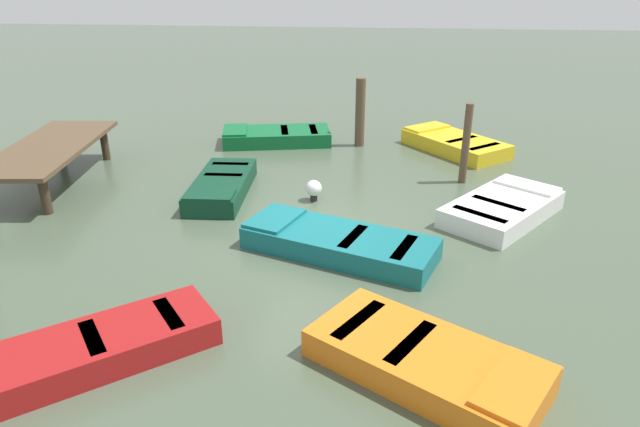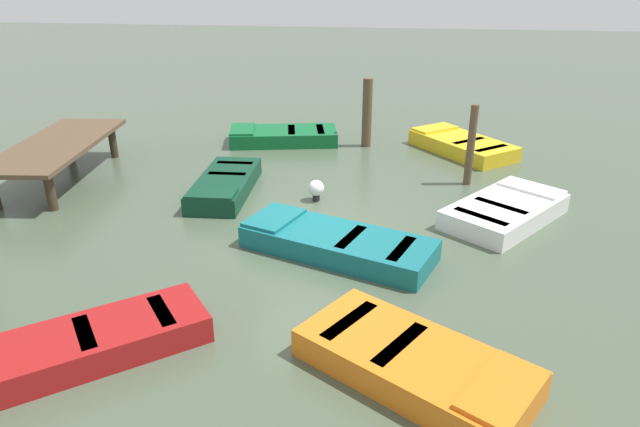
% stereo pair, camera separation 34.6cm
% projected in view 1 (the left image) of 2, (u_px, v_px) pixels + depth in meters
% --- Properties ---
extents(ground_plane, '(80.00, 80.00, 0.00)m').
position_uv_depth(ground_plane, '(320.00, 230.00, 11.23)').
color(ground_plane, '#475642').
extents(dock_segment, '(4.73, 2.28, 0.95)m').
position_uv_depth(dock_segment, '(49.00, 150.00, 13.29)').
color(dock_segment, brown).
rests_on(dock_segment, ground_plane).
extents(rowboat_orange, '(2.74, 3.25, 0.46)m').
position_uv_depth(rowboat_orange, '(427.00, 361.00, 7.17)').
color(rowboat_orange, orange).
rests_on(rowboat_orange, ground_plane).
extents(rowboat_red, '(3.17, 3.59, 0.46)m').
position_uv_depth(rowboat_red, '(69.00, 356.00, 7.25)').
color(rowboat_red, maroon).
rests_on(rowboat_red, ground_plane).
extents(rowboat_teal, '(2.40, 3.72, 0.46)m').
position_uv_depth(rowboat_teal, '(338.00, 242.00, 10.25)').
color(rowboat_teal, '#14666B').
rests_on(rowboat_teal, ground_plane).
extents(rowboat_white, '(3.09, 2.85, 0.46)m').
position_uv_depth(rowboat_white, '(503.00, 208.00, 11.68)').
color(rowboat_white, silver).
rests_on(rowboat_white, ground_plane).
extents(rowboat_dark_green, '(2.93, 1.28, 0.46)m').
position_uv_depth(rowboat_dark_green, '(222.00, 186.00, 12.87)').
color(rowboat_dark_green, '#0C3823').
rests_on(rowboat_dark_green, ground_plane).
extents(rowboat_yellow, '(3.20, 3.00, 0.46)m').
position_uv_depth(rowboat_yellow, '(454.00, 143.00, 15.94)').
color(rowboat_yellow, gold).
rests_on(rowboat_yellow, ground_plane).
extents(rowboat_green, '(2.01, 3.32, 0.46)m').
position_uv_depth(rowboat_green, '(276.00, 136.00, 16.61)').
color(rowboat_green, '#0F602D').
rests_on(rowboat_green, ground_plane).
extents(mooring_piling_center, '(0.18, 0.18, 1.93)m').
position_uv_depth(mooring_piling_center, '(466.00, 144.00, 13.30)').
color(mooring_piling_center, brown).
rests_on(mooring_piling_center, ground_plane).
extents(mooring_piling_mid_left, '(0.28, 0.28, 1.95)m').
position_uv_depth(mooring_piling_mid_left, '(360.00, 113.00, 16.09)').
color(mooring_piling_mid_left, brown).
rests_on(mooring_piling_mid_left, ground_plane).
extents(marker_buoy, '(0.36, 0.36, 0.48)m').
position_uv_depth(marker_buoy, '(314.00, 189.00, 12.50)').
color(marker_buoy, '#262626').
rests_on(marker_buoy, ground_plane).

